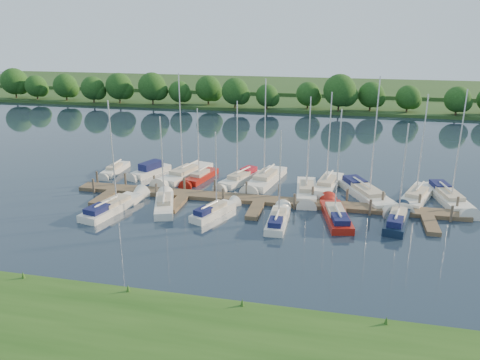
% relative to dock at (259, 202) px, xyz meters
% --- Properties ---
extents(ground, '(260.00, 260.00, 0.00)m').
position_rel_dock_xyz_m(ground, '(0.00, -7.31, -0.20)').
color(ground, '#1B2736').
rests_on(ground, ground).
extents(near_bank, '(90.00, 10.00, 0.50)m').
position_rel_dock_xyz_m(near_bank, '(0.00, -23.31, 0.05)').
color(near_bank, '#1E4614').
rests_on(near_bank, ground).
extents(dock, '(40.00, 6.00, 0.40)m').
position_rel_dock_xyz_m(dock, '(0.00, 0.00, 0.00)').
color(dock, '#4D3D2B').
rests_on(dock, ground).
extents(mooring_pilings, '(38.24, 2.84, 2.00)m').
position_rel_dock_xyz_m(mooring_pilings, '(0.00, 1.13, 0.40)').
color(mooring_pilings, '#473D33').
rests_on(mooring_pilings, ground).
extents(far_shore, '(180.00, 30.00, 0.60)m').
position_rel_dock_xyz_m(far_shore, '(0.00, 67.69, 0.10)').
color(far_shore, '#1D3C17').
rests_on(far_shore, ground).
extents(distant_hill, '(220.00, 40.00, 1.40)m').
position_rel_dock_xyz_m(distant_hill, '(0.00, 92.69, 0.50)').
color(distant_hill, '#335324').
rests_on(distant_hill, ground).
extents(treeline, '(144.36, 9.43, 8.31)m').
position_rel_dock_xyz_m(treeline, '(-5.26, 54.49, 3.87)').
color(treeline, '#38281C').
rests_on(treeline, ground).
extents(sailboat_n_0, '(1.70, 6.38, 8.26)m').
position_rel_dock_xyz_m(sailboat_n_0, '(-19.29, 6.72, 0.07)').
color(sailboat_n_0, silver).
rests_on(sailboat_n_0, ground).
extents(motorboat, '(3.56, 6.19, 1.93)m').
position_rel_dock_xyz_m(motorboat, '(-14.74, 6.94, 0.18)').
color(motorboat, silver).
rests_on(motorboat, ground).
extents(sailboat_n_2, '(4.47, 10.09, 12.63)m').
position_rel_dock_xyz_m(sailboat_n_2, '(-10.33, 6.66, 0.07)').
color(sailboat_n_2, silver).
rests_on(sailboat_n_2, ground).
extents(sailboat_n_3, '(2.73, 6.90, 8.83)m').
position_rel_dock_xyz_m(sailboat_n_3, '(-8.16, 6.24, 0.07)').
color(sailboat_n_3, maroon).
rests_on(sailboat_n_3, ground).
extents(sailboat_n_4, '(3.91, 7.59, 9.89)m').
position_rel_dock_xyz_m(sailboat_n_4, '(-3.46, 6.25, 0.14)').
color(sailboat_n_4, silver).
rests_on(sailboat_n_4, ground).
extents(sailboat_n_5, '(3.76, 9.76, 12.30)m').
position_rel_dock_xyz_m(sailboat_n_5, '(-0.57, 6.74, 0.08)').
color(sailboat_n_5, silver).
rests_on(sailboat_n_5, ground).
extents(sailboat_n_6, '(2.64, 8.58, 10.93)m').
position_rel_dock_xyz_m(sailboat_n_6, '(4.42, 3.75, 0.08)').
color(sailboat_n_6, silver).
rests_on(sailboat_n_6, ground).
extents(sailboat_n_7, '(3.34, 8.78, 11.09)m').
position_rel_dock_xyz_m(sailboat_n_7, '(6.45, 6.36, 0.08)').
color(sailboat_n_7, silver).
rests_on(sailboat_n_7, ground).
extents(sailboat_n_8, '(6.26, 10.09, 13.08)m').
position_rel_dock_xyz_m(sailboat_n_8, '(10.71, 4.24, 0.12)').
color(sailboat_n_8, silver).
rests_on(sailboat_n_8, ground).
extents(sailboat_n_9, '(4.68, 8.90, 11.36)m').
position_rel_dock_xyz_m(sailboat_n_9, '(15.61, 4.53, 0.07)').
color(sailboat_n_9, silver).
rests_on(sailboat_n_9, ground).
extents(sailboat_n_10, '(3.77, 9.57, 11.91)m').
position_rel_dock_xyz_m(sailboat_n_10, '(18.89, 4.93, 0.12)').
color(sailboat_n_10, silver).
rests_on(sailboat_n_10, ground).
extents(sailboat_s_0, '(3.59, 8.81, 11.03)m').
position_rel_dock_xyz_m(sailboat_s_0, '(-13.60, -4.57, 0.12)').
color(sailboat_s_0, silver).
rests_on(sailboat_s_0, ground).
extents(sailboat_s_1, '(3.71, 7.26, 9.53)m').
position_rel_dock_xyz_m(sailboat_s_1, '(-8.98, -3.03, 0.08)').
color(sailboat_s_1, silver).
rests_on(sailboat_s_1, ground).
extents(sailboat_s_2, '(3.43, 6.33, 8.39)m').
position_rel_dock_xyz_m(sailboat_s_2, '(-3.68, -3.73, 0.13)').
color(sailboat_s_2, silver).
rests_on(sailboat_s_2, ground).
extents(sailboat_s_3, '(1.69, 6.89, 8.92)m').
position_rel_dock_xyz_m(sailboat_s_3, '(2.55, -4.39, 0.12)').
color(sailboat_s_3, silver).
rests_on(sailboat_s_3, ground).
extents(sailboat_s_4, '(3.36, 8.44, 10.58)m').
position_rel_dock_xyz_m(sailboat_s_4, '(7.63, -2.10, 0.12)').
color(sailboat_s_4, maroon).
rests_on(sailboat_s_4, ground).
extents(sailboat_s_5, '(3.03, 7.47, 9.61)m').
position_rel_dock_xyz_m(sailboat_s_5, '(13.15, -2.16, 0.13)').
color(sailboat_s_5, black).
rests_on(sailboat_s_5, ground).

